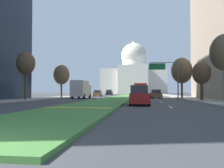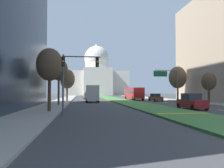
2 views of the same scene
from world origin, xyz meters
name	(u,v)px [view 1 (image 1 of 2)]	position (x,y,z in m)	size (l,w,h in m)	color
ground_plane	(126,96)	(0.00, 60.83, 0.00)	(267.66, 267.66, 0.00)	#3D3D3F
grass_median	(125,96)	(0.00, 54.75, 0.07)	(5.15, 109.50, 0.14)	#427A38
median_curb_nose	(79,108)	(0.00, 11.54, 0.16)	(4.63, 0.50, 0.04)	gold
lane_dashes_right	(152,97)	(6.67, 48.88, 0.00)	(0.16, 60.93, 0.01)	silver
sidewalk_left	(69,97)	(-12.76, 48.67, 0.07)	(4.00, 109.50, 0.15)	#9E9991
sidewalk_right	(180,97)	(12.76, 48.67, 0.07)	(4.00, 109.50, 0.15)	#9E9991
capitol_building	(134,75)	(0.00, 120.89, 10.16)	(33.81, 23.64, 28.67)	beige
overhead_guide_sign	(167,72)	(8.68, 36.43, 4.62)	(5.02, 0.20, 6.50)	#515456
street_tree_left_mid	(26,64)	(-11.99, 26.70, 5.24)	(2.60, 2.60, 6.92)	#4C3823
street_tree_right_mid	(201,73)	(12.18, 27.86, 3.70)	(2.40, 2.40, 5.26)	#4C3823
street_tree_left_far	(61,75)	(-11.59, 40.15, 4.62)	(3.19, 3.19, 6.65)	#4C3823
street_tree_right_far	(182,71)	(11.42, 38.38, 5.01)	(3.70, 3.70, 7.34)	#4C3823
sedan_lead_stopped	(139,96)	(4.04, 17.83, 0.86)	(2.03, 4.24, 1.85)	maroon
sedan_midblock	(156,94)	(6.94, 39.46, 0.77)	(2.02, 4.21, 1.63)	brown
sedan_distant	(98,93)	(-7.06, 54.69, 0.77)	(2.21, 4.78, 1.62)	brown
sedan_far_horizon	(109,93)	(-6.53, 72.28, 0.86)	(2.05, 4.54, 1.85)	black
box_truck_delivery	(81,89)	(-6.62, 36.66, 1.68)	(2.40, 6.40, 3.20)	#BCBCC1
city_bus	(141,89)	(4.05, 47.48, 1.77)	(2.62, 11.00, 2.95)	#B21E1E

